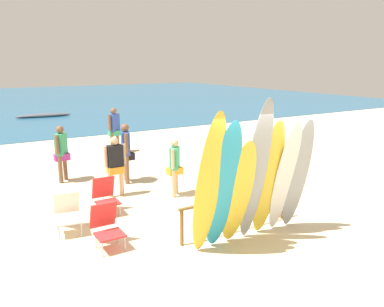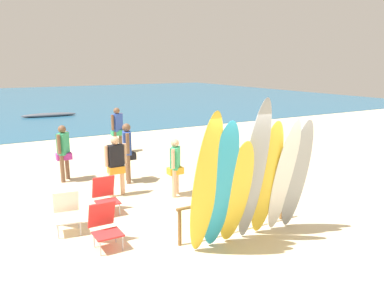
{
  "view_description": "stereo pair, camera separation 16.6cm",
  "coord_description": "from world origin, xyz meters",
  "px_view_note": "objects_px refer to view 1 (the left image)",
  "views": [
    {
      "loc": [
        -4.6,
        -5.87,
        3.36
      ],
      "look_at": [
        0.0,
        1.72,
        1.28
      ],
      "focal_mm": 36.48,
      "sensor_mm": 36.0,
      "label": 1
    },
    {
      "loc": [
        -4.46,
        -5.96,
        3.36
      ],
      "look_at": [
        0.0,
        1.72,
        1.28
      ],
      "focal_mm": 36.48,
      "sensor_mm": 36.0,
      "label": 2
    }
  ],
  "objects_px": {
    "surfboard_grey_3": "(256,172)",
    "beachgoer_near_rack": "(175,163)",
    "surfboard_teal_1": "(223,187)",
    "beach_chair_red": "(68,211)",
    "surfboard_yellow_0": "(209,186)",
    "beachgoer_by_water": "(61,150)",
    "beachgoer_photographing": "(115,162)",
    "beachgoer_midbeach": "(126,149)",
    "surfboard_grey_6": "(298,175)",
    "beach_chair_blue": "(106,224)",
    "surfboard_rack": "(236,204)",
    "beachgoer_strolling": "(114,127)",
    "surfboard_yellow_2": "(238,193)",
    "surfboard_yellow_4": "(268,179)",
    "distant_boat": "(44,115)",
    "surfboard_white_5": "(285,176)",
    "beach_chair_striped": "(105,195)"
  },
  "relations": [
    {
      "from": "beachgoer_strolling",
      "to": "beachgoer_near_rack",
      "type": "bearing_deg",
      "value": -128.26
    },
    {
      "from": "distant_boat",
      "to": "beach_chair_red",
      "type": "bearing_deg",
      "value": -99.35
    },
    {
      "from": "beachgoer_near_rack",
      "to": "beachgoer_photographing",
      "type": "bearing_deg",
      "value": -79.81
    },
    {
      "from": "surfboard_teal_1",
      "to": "surfboard_grey_6",
      "type": "bearing_deg",
      "value": 5.78
    },
    {
      "from": "beachgoer_near_rack",
      "to": "beach_chair_blue",
      "type": "xyz_separation_m",
      "value": [
        -2.46,
        -1.85,
        -0.42
      ]
    },
    {
      "from": "surfboard_teal_1",
      "to": "surfboard_rack",
      "type": "bearing_deg",
      "value": 42.71
    },
    {
      "from": "surfboard_yellow_2",
      "to": "beachgoer_near_rack",
      "type": "height_order",
      "value": "surfboard_yellow_2"
    },
    {
      "from": "surfboard_yellow_0",
      "to": "beachgoer_by_water",
      "type": "xyz_separation_m",
      "value": [
        -1.08,
        5.94,
        -0.38
      ]
    },
    {
      "from": "surfboard_yellow_4",
      "to": "beachgoer_midbeach",
      "type": "bearing_deg",
      "value": 104.31
    },
    {
      "from": "beach_chair_blue",
      "to": "distant_boat",
      "type": "height_order",
      "value": "beach_chair_blue"
    },
    {
      "from": "surfboard_grey_3",
      "to": "beachgoer_near_rack",
      "type": "relative_size",
      "value": 1.93
    },
    {
      "from": "surfboard_grey_3",
      "to": "beach_chair_red",
      "type": "bearing_deg",
      "value": 146.3
    },
    {
      "from": "surfboard_yellow_0",
      "to": "beachgoer_photographing",
      "type": "height_order",
      "value": "surfboard_yellow_0"
    },
    {
      "from": "beach_chair_blue",
      "to": "beachgoer_near_rack",
      "type": "bearing_deg",
      "value": 36.51
    },
    {
      "from": "surfboard_rack",
      "to": "beach_chair_red",
      "type": "height_order",
      "value": "beach_chair_red"
    },
    {
      "from": "surfboard_yellow_0",
      "to": "surfboard_white_5",
      "type": "relative_size",
      "value": 1.12
    },
    {
      "from": "beachgoer_midbeach",
      "to": "beachgoer_near_rack",
      "type": "bearing_deg",
      "value": 36.52
    },
    {
      "from": "surfboard_white_5",
      "to": "surfboard_yellow_2",
      "type": "bearing_deg",
      "value": -179.36
    },
    {
      "from": "distant_boat",
      "to": "surfboard_grey_6",
      "type": "bearing_deg",
      "value": -87.07
    },
    {
      "from": "beach_chair_striped",
      "to": "surfboard_teal_1",
      "type": "bearing_deg",
      "value": -66.49
    },
    {
      "from": "surfboard_white_5",
      "to": "beachgoer_strolling",
      "type": "relative_size",
      "value": 1.42
    },
    {
      "from": "beachgoer_by_water",
      "to": "beachgoer_photographing",
      "type": "xyz_separation_m",
      "value": [
        0.86,
        -2.0,
        -0.04
      ]
    },
    {
      "from": "surfboard_yellow_0",
      "to": "surfboard_yellow_4",
      "type": "height_order",
      "value": "surfboard_yellow_0"
    },
    {
      "from": "surfboard_yellow_0",
      "to": "beach_chair_striped",
      "type": "distance_m",
      "value": 3.19
    },
    {
      "from": "beachgoer_by_water",
      "to": "beachgoer_near_rack",
      "type": "relative_size",
      "value": 1.1
    },
    {
      "from": "beachgoer_midbeach",
      "to": "beachgoer_photographing",
      "type": "bearing_deg",
      "value": -18.17
    },
    {
      "from": "surfboard_yellow_2",
      "to": "surfboard_white_5",
      "type": "relative_size",
      "value": 0.89
    },
    {
      "from": "surfboard_yellow_0",
      "to": "beachgoer_strolling",
      "type": "relative_size",
      "value": 1.58
    },
    {
      "from": "surfboard_teal_1",
      "to": "beachgoer_midbeach",
      "type": "relative_size",
      "value": 1.5
    },
    {
      "from": "beachgoer_by_water",
      "to": "beachgoer_photographing",
      "type": "bearing_deg",
      "value": 59.79
    },
    {
      "from": "beach_chair_red",
      "to": "surfboard_rack",
      "type": "bearing_deg",
      "value": -22.44
    },
    {
      "from": "beachgoer_midbeach",
      "to": "surfboard_teal_1",
      "type": "bearing_deg",
      "value": 15.04
    },
    {
      "from": "surfboard_yellow_2",
      "to": "beach_chair_blue",
      "type": "xyz_separation_m",
      "value": [
        -2.07,
        1.27,
        -0.61
      ]
    },
    {
      "from": "surfboard_grey_3",
      "to": "beachgoer_near_rack",
      "type": "height_order",
      "value": "surfboard_grey_3"
    },
    {
      "from": "surfboard_yellow_0",
      "to": "beachgoer_near_rack",
      "type": "height_order",
      "value": "surfboard_yellow_0"
    },
    {
      "from": "surfboard_teal_1",
      "to": "distant_boat",
      "type": "height_order",
      "value": "surfboard_teal_1"
    },
    {
      "from": "surfboard_teal_1",
      "to": "beach_chair_red",
      "type": "bearing_deg",
      "value": 136.8
    },
    {
      "from": "beachgoer_photographing",
      "to": "beachgoer_near_rack",
      "type": "xyz_separation_m",
      "value": [
        1.3,
        -0.76,
        -0.04
      ]
    },
    {
      "from": "surfboard_yellow_0",
      "to": "beach_chair_blue",
      "type": "xyz_separation_m",
      "value": [
        -1.38,
        1.33,
        -0.89
      ]
    },
    {
      "from": "surfboard_rack",
      "to": "beach_chair_striped",
      "type": "bearing_deg",
      "value": 129.8
    },
    {
      "from": "surfboard_rack",
      "to": "beach_chair_blue",
      "type": "relative_size",
      "value": 3.19
    },
    {
      "from": "beach_chair_red",
      "to": "surfboard_grey_6",
      "type": "bearing_deg",
      "value": -21.53
    },
    {
      "from": "surfboard_yellow_4",
      "to": "beach_chair_blue",
      "type": "bearing_deg",
      "value": 159.6
    },
    {
      "from": "surfboard_rack",
      "to": "beachgoer_by_water",
      "type": "distance_m",
      "value": 5.75
    },
    {
      "from": "surfboard_teal_1",
      "to": "surfboard_grey_6",
      "type": "relative_size",
      "value": 1.07
    },
    {
      "from": "surfboard_rack",
      "to": "distant_boat",
      "type": "relative_size",
      "value": 0.79
    },
    {
      "from": "beach_chair_blue",
      "to": "beach_chair_striped",
      "type": "distance_m",
      "value": 1.71
    },
    {
      "from": "surfboard_yellow_2",
      "to": "surfboard_teal_1",
      "type": "bearing_deg",
      "value": -169.7
    },
    {
      "from": "surfboard_teal_1",
      "to": "surfboard_yellow_2",
      "type": "relative_size",
      "value": 1.18
    },
    {
      "from": "surfboard_rack",
      "to": "surfboard_teal_1",
      "type": "height_order",
      "value": "surfboard_teal_1"
    }
  ]
}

